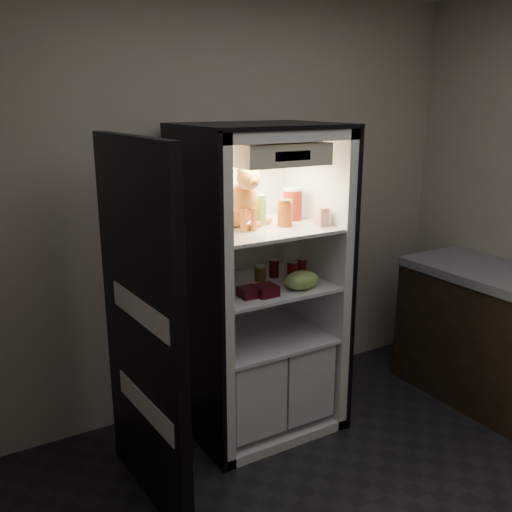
{
  "coord_description": "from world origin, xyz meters",
  "views": [
    {
      "loc": [
        -1.69,
        -1.43,
        2.0
      ],
      "look_at": [
        -0.04,
        1.32,
        1.12
      ],
      "focal_mm": 40.0,
      "sensor_mm": 36.0,
      "label": 1
    }
  ],
  "objects_px": {
    "berry_box_left": "(249,292)",
    "soda_can_a": "(274,268)",
    "tabby_cat": "(239,202)",
    "condiment_jar": "(260,273)",
    "pepper_jar": "(293,204)",
    "soda_can_b": "(301,267)",
    "mayo_tub": "(251,210)",
    "grape_bag": "(302,280)",
    "salsa_jar": "(285,213)",
    "cream_carton": "(322,217)",
    "parmesan_shaker": "(260,210)",
    "refrigerator": "(257,304)",
    "soda_can_c": "(293,271)",
    "berry_box_right": "(266,290)"
  },
  "relations": [
    {
      "from": "refrigerator",
      "to": "cream_carton",
      "type": "distance_m",
      "value": 0.67
    },
    {
      "from": "salsa_jar",
      "to": "cream_carton",
      "type": "bearing_deg",
      "value": -29.22
    },
    {
      "from": "mayo_tub",
      "to": "condiment_jar",
      "type": "xyz_separation_m",
      "value": [
        -0.01,
        -0.12,
        -0.36
      ]
    },
    {
      "from": "salsa_jar",
      "to": "cream_carton",
      "type": "xyz_separation_m",
      "value": [
        0.19,
        -0.11,
        -0.03
      ]
    },
    {
      "from": "soda_can_b",
      "to": "berry_box_left",
      "type": "bearing_deg",
      "value": -160.81
    },
    {
      "from": "salsa_jar",
      "to": "soda_can_b",
      "type": "height_order",
      "value": "salsa_jar"
    },
    {
      "from": "tabby_cat",
      "to": "berry_box_left",
      "type": "bearing_deg",
      "value": -104.71
    },
    {
      "from": "salsa_jar",
      "to": "condiment_jar",
      "type": "height_order",
      "value": "salsa_jar"
    },
    {
      "from": "pepper_jar",
      "to": "cream_carton",
      "type": "xyz_separation_m",
      "value": [
        0.05,
        -0.23,
        -0.05
      ]
    },
    {
      "from": "mayo_tub",
      "to": "pepper_jar",
      "type": "relative_size",
      "value": 0.63
    },
    {
      "from": "soda_can_b",
      "to": "grape_bag",
      "type": "height_order",
      "value": "soda_can_b"
    },
    {
      "from": "soda_can_a",
      "to": "berry_box_left",
      "type": "xyz_separation_m",
      "value": [
        -0.32,
        -0.24,
        -0.03
      ]
    },
    {
      "from": "soda_can_a",
      "to": "soda_can_c",
      "type": "relative_size",
      "value": 0.94
    },
    {
      "from": "condiment_jar",
      "to": "berry_box_left",
      "type": "xyz_separation_m",
      "value": [
        -0.21,
        -0.22,
        -0.02
      ]
    },
    {
      "from": "soda_can_c",
      "to": "grape_bag",
      "type": "distance_m",
      "value": 0.16
    },
    {
      "from": "refrigerator",
      "to": "salsa_jar",
      "type": "distance_m",
      "value": 0.6
    },
    {
      "from": "parmesan_shaker",
      "to": "pepper_jar",
      "type": "distance_m",
      "value": 0.26
    },
    {
      "from": "parmesan_shaker",
      "to": "soda_can_c",
      "type": "height_order",
      "value": "parmesan_shaker"
    },
    {
      "from": "mayo_tub",
      "to": "berry_box_left",
      "type": "xyz_separation_m",
      "value": [
        -0.22,
        -0.34,
        -0.39
      ]
    },
    {
      "from": "tabby_cat",
      "to": "soda_can_a",
      "type": "relative_size",
      "value": 3.5
    },
    {
      "from": "pepper_jar",
      "to": "soda_can_b",
      "type": "height_order",
      "value": "pepper_jar"
    },
    {
      "from": "salsa_jar",
      "to": "condiment_jar",
      "type": "relative_size",
      "value": 1.63
    },
    {
      "from": "refrigerator",
      "to": "parmesan_shaker",
      "type": "xyz_separation_m",
      "value": [
        0.0,
        -0.03,
        0.59
      ]
    },
    {
      "from": "salsa_jar",
      "to": "berry_box_right",
      "type": "height_order",
      "value": "salsa_jar"
    },
    {
      "from": "berry_box_left",
      "to": "cream_carton",
      "type": "bearing_deg",
      "value": -0.67
    },
    {
      "from": "soda_can_b",
      "to": "pepper_jar",
      "type": "bearing_deg",
      "value": 114.49
    },
    {
      "from": "salsa_jar",
      "to": "condiment_jar",
      "type": "bearing_deg",
      "value": 128.15
    },
    {
      "from": "refrigerator",
      "to": "tabby_cat",
      "type": "height_order",
      "value": "refrigerator"
    },
    {
      "from": "mayo_tub",
      "to": "grape_bag",
      "type": "height_order",
      "value": "mayo_tub"
    },
    {
      "from": "mayo_tub",
      "to": "soda_can_a",
      "type": "height_order",
      "value": "mayo_tub"
    },
    {
      "from": "tabby_cat",
      "to": "salsa_jar",
      "type": "xyz_separation_m",
      "value": [
        0.25,
        -0.1,
        -0.07
      ]
    },
    {
      "from": "cream_carton",
      "to": "condiment_jar",
      "type": "xyz_separation_m",
      "value": [
        -0.28,
        0.22,
        -0.36
      ]
    },
    {
      "from": "tabby_cat",
      "to": "pepper_jar",
      "type": "height_order",
      "value": "tabby_cat"
    },
    {
      "from": "tabby_cat",
      "to": "condiment_jar",
      "type": "relative_size",
      "value": 4.14
    },
    {
      "from": "salsa_jar",
      "to": "cream_carton",
      "type": "height_order",
      "value": "salsa_jar"
    },
    {
      "from": "cream_carton",
      "to": "soda_can_b",
      "type": "height_order",
      "value": "cream_carton"
    },
    {
      "from": "mayo_tub",
      "to": "soda_can_b",
      "type": "relative_size",
      "value": 1.08
    },
    {
      "from": "berry_box_left",
      "to": "tabby_cat",
      "type": "bearing_deg",
      "value": 74.87
    },
    {
      "from": "berry_box_right",
      "to": "condiment_jar",
      "type": "bearing_deg",
      "value": 65.16
    },
    {
      "from": "parmesan_shaker",
      "to": "condiment_jar",
      "type": "distance_m",
      "value": 0.39
    },
    {
      "from": "refrigerator",
      "to": "tabby_cat",
      "type": "xyz_separation_m",
      "value": [
        -0.13,
        -0.02,
        0.65
      ]
    },
    {
      "from": "tabby_cat",
      "to": "berry_box_left",
      "type": "height_order",
      "value": "tabby_cat"
    },
    {
      "from": "tabby_cat",
      "to": "mayo_tub",
      "type": "bearing_deg",
      "value": 41.35
    },
    {
      "from": "soda_can_b",
      "to": "soda_can_c",
      "type": "distance_m",
      "value": 0.11
    },
    {
      "from": "mayo_tub",
      "to": "parmesan_shaker",
      "type": "bearing_deg",
      "value": -101.7
    },
    {
      "from": "parmesan_shaker",
      "to": "salsa_jar",
      "type": "distance_m",
      "value": 0.14
    },
    {
      "from": "berry_box_left",
      "to": "soda_can_a",
      "type": "bearing_deg",
      "value": 36.91
    },
    {
      "from": "tabby_cat",
      "to": "grape_bag",
      "type": "bearing_deg",
      "value": -40.09
    },
    {
      "from": "tabby_cat",
      "to": "refrigerator",
      "type": "bearing_deg",
      "value": 9.82
    },
    {
      "from": "refrigerator",
      "to": "pepper_jar",
      "type": "relative_size",
      "value": 9.5
    }
  ]
}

